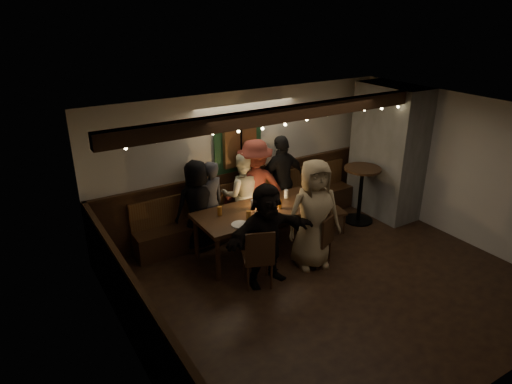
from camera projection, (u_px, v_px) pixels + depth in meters
room at (327, 178)px, 8.24m from camera, size 6.02×5.01×2.62m
dining_table at (262, 213)px, 7.67m from camera, size 2.28×0.98×0.99m
chair_near_left at (259, 255)px, 6.77m from camera, size 0.57×0.57×0.98m
chair_near_right at (322, 237)px, 7.41m from camera, size 0.52×0.52×0.87m
chair_end at (329, 208)px, 8.44m from camera, size 0.47×0.47×0.89m
high_top at (361, 188)px, 8.80m from camera, size 0.70×0.70×1.12m
person_a at (198, 205)px, 7.84m from camera, size 0.79×0.52×1.60m
person_b at (210, 204)px, 7.93m from camera, size 0.63×0.49×1.55m
person_c at (242, 194)px, 8.28m from camera, size 0.94×0.85×1.58m
person_d at (255, 187)px, 8.35m from camera, size 1.28×0.92×1.79m
person_e at (282, 181)px, 8.66m from camera, size 1.04×0.45×1.77m
person_f at (266, 235)px, 6.81m from camera, size 1.52×0.51×1.63m
person_g at (314, 214)px, 7.23m from camera, size 1.01×0.78×1.82m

